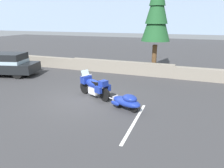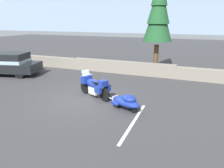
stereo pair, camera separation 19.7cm
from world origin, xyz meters
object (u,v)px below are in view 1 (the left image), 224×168
suv_at_left_edge (4,64)px  pine_tree_tall (157,9)px  touring_motorcycle (94,86)px  car_shaped_trailer (127,101)px

suv_at_left_edge → pine_tree_tall: pine_tree_tall is taller
touring_motorcycle → car_shaped_trailer: size_ratio=1.00×
suv_at_left_edge → pine_tree_tall: bearing=24.5°
touring_motorcycle → car_shaped_trailer: 2.30m
touring_motorcycle → car_shaped_trailer: touring_motorcycle is taller
touring_motorcycle → car_shaped_trailer: (2.07, -0.99, -0.21)m
car_shaped_trailer → pine_tree_tall: (-0.05, 7.43, 4.22)m
car_shaped_trailer → touring_motorcycle: bearing=154.5°
car_shaped_trailer → suv_at_left_edge: bearing=164.2°
car_shaped_trailer → suv_at_left_edge: 10.51m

